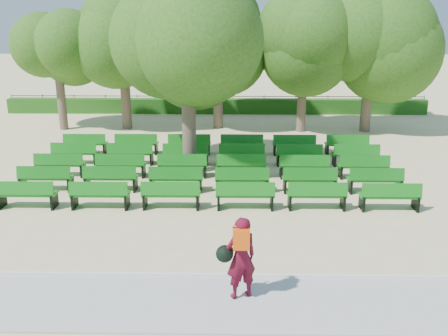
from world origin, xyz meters
The scene contains 9 objects.
ground centered at (0.00, 0.00, 0.00)m, with size 120.00×120.00×0.00m, color beige.
paving centered at (0.00, -7.40, 0.03)m, with size 30.00×2.20×0.06m, color #B2B1AD.
curb centered at (0.00, -6.25, 0.05)m, with size 30.00×0.12×0.10m, color silver.
hedge centered at (0.00, 14.00, 0.45)m, with size 26.00×0.70×0.90m, color #225916.
fence centered at (0.00, 14.40, 0.00)m, with size 26.00×0.10×1.02m, color black, non-canonical shape.
tree_line centered at (0.00, 10.00, 0.00)m, with size 21.80×6.80×7.04m, color #305C18, non-canonical shape.
bench_array centered at (0.25, 1.39, 0.10)m, with size 1.88×0.59×1.18m.
tree_among centered at (-0.64, 1.89, 4.68)m, with size 5.02×5.02×6.97m.
person centered at (1.20, -7.17, 1.03)m, with size 0.94×0.68×1.88m.
Camera 1 is at (1.03, -16.81, 6.05)m, focal length 40.00 mm.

